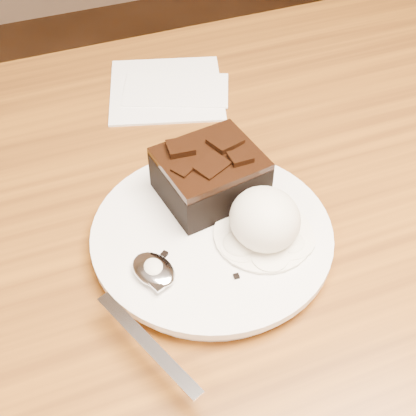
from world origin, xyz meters
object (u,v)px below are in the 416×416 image
object	(u,v)px
brownie	(210,178)
ice_cream_scoop	(265,219)
dining_table	(255,391)
spoon	(154,271)
plate	(212,237)
napkin	(166,88)

from	to	relation	value
brownie	ice_cream_scoop	distance (m)	0.08
dining_table	spoon	bearing A→B (deg)	-165.26
dining_table	plate	xyz separation A→B (m)	(-0.07, -0.01, 0.38)
dining_table	spoon	xyz separation A→B (m)	(-0.14, -0.04, 0.40)
ice_cream_scoop	spoon	distance (m)	0.11
brownie	napkin	world-z (taller)	brownie
brownie	dining_table	bearing A→B (deg)	-35.58
ice_cream_scoop	napkin	xyz separation A→B (m)	(-0.00, 0.29, -0.04)
dining_table	napkin	xyz separation A→B (m)	(-0.03, 0.26, 0.38)
plate	spoon	world-z (taller)	spoon
spoon	brownie	bearing A→B (deg)	21.50
dining_table	brownie	size ratio (longest dim) A/B	12.75
plate	ice_cream_scoop	bearing A→B (deg)	-29.50
dining_table	plate	world-z (taller)	plate
brownie	ice_cream_scoop	size ratio (longest dim) A/B	1.36
napkin	plate	bearing A→B (deg)	-98.88
spoon	napkin	size ratio (longest dim) A/B	1.27
dining_table	spoon	world-z (taller)	spoon
brownie	napkin	distance (m)	0.22
dining_table	brownie	bearing A→B (deg)	144.42
dining_table	spoon	distance (m)	0.42
brownie	ice_cream_scoop	xyz separation A→B (m)	(0.03, -0.07, 0.00)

